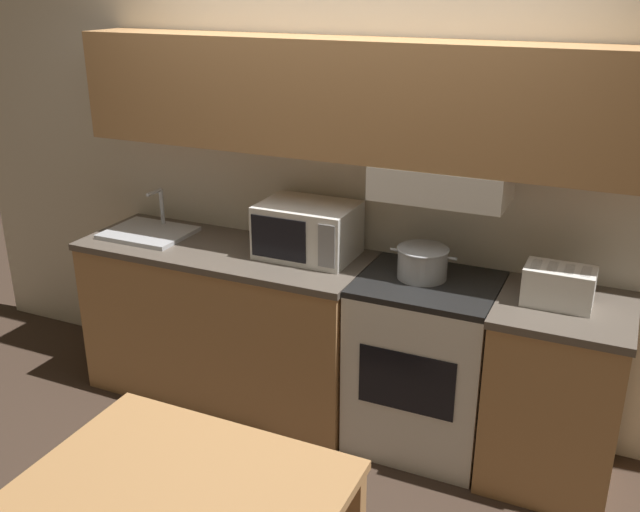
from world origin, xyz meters
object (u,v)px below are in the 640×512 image
object	(u,v)px
cooking_pot	(423,262)
toaster	(559,286)
microwave	(308,230)
sink_basin	(149,232)
stove_range	(423,364)

from	to	relation	value
cooking_pot	toaster	xyz separation A→B (m)	(0.63, -0.05, 0.01)
microwave	toaster	xyz separation A→B (m)	(1.26, -0.08, -0.05)
cooking_pot	sink_basin	size ratio (longest dim) A/B	0.72
microwave	toaster	bearing A→B (deg)	-3.83
cooking_pot	microwave	world-z (taller)	microwave
stove_range	microwave	bearing A→B (deg)	173.82
stove_range	toaster	bearing A→B (deg)	-1.14
stove_range	cooking_pot	world-z (taller)	cooking_pot
toaster	sink_basin	distance (m)	2.22
microwave	toaster	size ratio (longest dim) A/B	1.57
stove_range	sink_basin	distance (m)	1.70
stove_range	toaster	size ratio (longest dim) A/B	2.89
microwave	stove_range	bearing A→B (deg)	-6.18
microwave	sink_basin	world-z (taller)	microwave
sink_basin	cooking_pot	bearing A→B (deg)	1.54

